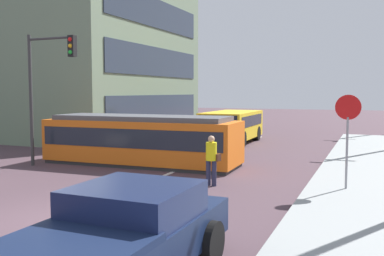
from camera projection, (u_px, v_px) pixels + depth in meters
ground_plane at (202, 160)px, 19.77m from camera, size 120.00×120.00×0.00m
sidewalk_curb_right at (360, 190)px, 13.48m from camera, size 3.20×36.00×0.14m
lane_stripe_1 at (100, 201)px, 12.40m from camera, size 0.16×2.40×0.01m
lane_stripe_2 at (163, 176)px, 16.09m from camera, size 0.16×2.40×0.01m
lane_stripe_3 at (229, 149)px, 23.48m from camera, size 0.16×2.40×0.01m
lane_stripe_4 at (257, 138)px, 29.00m from camera, size 0.16×2.40×0.01m
corner_building at (70, 25)px, 32.01m from camera, size 14.31×14.94×16.00m
streetcar_tram at (141, 139)px, 18.64m from camera, size 8.47×2.74×2.10m
city_bus at (232, 125)px, 26.55m from camera, size 2.61×5.67×1.90m
pedestrian_crossing at (211, 158)px, 14.37m from camera, size 0.48×0.36×1.67m
pickup_truck_parked at (118, 239)px, 6.88m from camera, size 2.34×5.03×1.55m
stop_sign at (348, 122)px, 13.26m from camera, size 0.76×0.07×2.88m
traffic_light_mast at (47, 76)px, 17.78m from camera, size 2.38×0.33×5.45m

